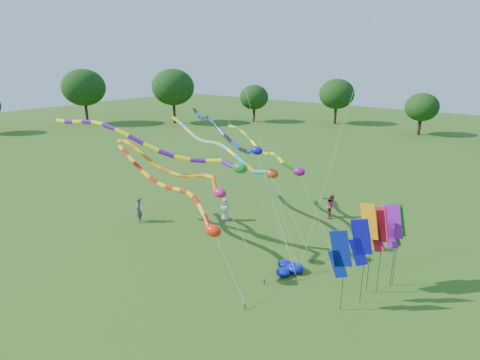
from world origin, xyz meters
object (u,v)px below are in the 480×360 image
Objects in this scene: blue_nylon_heap at (286,267)px; person_c at (331,206)px; person_a at (225,210)px; tube_kite_orange at (178,170)px; person_b at (139,210)px; tube_kite_red at (175,193)px.

blue_nylon_heap is 0.92× the size of person_c.
tube_kite_orange is at bearing -111.07° from person_a.
person_b is (-4.92, -3.97, 0.06)m from person_a.
person_c is at bearing 18.84° from person_a.
tube_kite_red is 7.71× the size of person_b.
blue_nylon_heap is at bearing 159.60° from person_c.
tube_kite_red is 6.38m from person_b.
tube_kite_orange is at bearing 120.79° from person_c.
person_b reaches higher than blue_nylon_heap.
person_b reaches higher than person_a.
person_a reaches higher than blue_nylon_heap.
tube_kite_red is 6.28m from person_a.
tube_kite_red is 1.49m from tube_kite_orange.
tube_kite_orange reaches higher than person_a.
person_a is (-7.29, 3.61, 0.62)m from blue_nylon_heap.
person_c is (6.03, 5.26, 0.04)m from person_a.
blue_nylon_heap is 8.16m from person_a.
tube_kite_orange reaches higher than tube_kite_red.
blue_nylon_heap is at bearing 46.25° from person_b.
person_b is at bearing -177.31° from tube_kite_red.
blue_nylon_heap is 12.24m from person_b.
person_b is (-5.02, 0.76, -4.06)m from tube_kite_orange.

